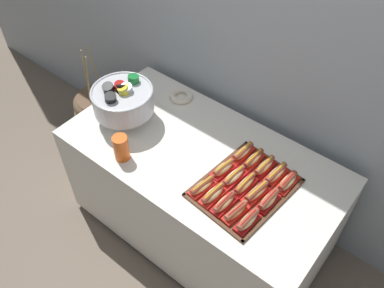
# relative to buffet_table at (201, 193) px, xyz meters

# --- Properties ---
(ground_plane) EXTENTS (10.00, 10.00, 0.00)m
(ground_plane) POSITION_rel_buffet_table_xyz_m (0.00, 0.00, -0.40)
(ground_plane) COLOR #7A6B5B
(back_wall) EXTENTS (6.00, 0.10, 2.60)m
(back_wall) POSITION_rel_buffet_table_xyz_m (0.00, 0.52, 0.90)
(back_wall) COLOR #9EA8B2
(back_wall) RESTS_ON ground_plane
(buffet_table) EXTENTS (1.61, 0.84, 0.77)m
(buffet_table) POSITION_rel_buffet_table_xyz_m (0.00, 0.00, 0.00)
(buffet_table) COLOR white
(buffet_table) RESTS_ON ground_plane
(floor_vase) EXTENTS (0.49, 0.49, 0.93)m
(floor_vase) POSITION_rel_buffet_table_xyz_m (-1.10, 0.17, -0.16)
(floor_vase) COLOR brown
(floor_vase) RESTS_ON ground_plane
(serving_tray) EXTENTS (0.45, 0.56, 0.01)m
(serving_tray) POSITION_rel_buffet_table_xyz_m (0.32, -0.05, 0.37)
(serving_tray) COLOR #56331E
(serving_tray) RESTS_ON buffet_table
(hot_dog_0) EXTENTS (0.08, 0.17, 0.06)m
(hot_dog_0) POSITION_rel_buffet_table_xyz_m (0.16, -0.20, 0.40)
(hot_dog_0) COLOR red
(hot_dog_0) RESTS_ON serving_tray
(hot_dog_1) EXTENTS (0.08, 0.17, 0.06)m
(hot_dog_1) POSITION_rel_buffet_table_xyz_m (0.23, -0.21, 0.40)
(hot_dog_1) COLOR red
(hot_dog_1) RESTS_ON serving_tray
(hot_dog_2) EXTENTS (0.07, 0.16, 0.06)m
(hot_dog_2) POSITION_rel_buffet_table_xyz_m (0.31, -0.21, 0.40)
(hot_dog_2) COLOR #B21414
(hot_dog_2) RESTS_ON serving_tray
(hot_dog_3) EXTENTS (0.08, 0.16, 0.06)m
(hot_dog_3) POSITION_rel_buffet_table_xyz_m (0.38, -0.22, 0.40)
(hot_dog_3) COLOR red
(hot_dog_3) RESTS_ON serving_tray
(hot_dog_4) EXTENTS (0.07, 0.16, 0.06)m
(hot_dog_4) POSITION_rel_buffet_table_xyz_m (0.46, -0.23, 0.40)
(hot_dog_4) COLOR #B21414
(hot_dog_4) RESTS_ON serving_tray
(hot_dog_5) EXTENTS (0.08, 0.16, 0.06)m
(hot_dog_5) POSITION_rel_buffet_table_xyz_m (0.17, -0.04, 0.40)
(hot_dog_5) COLOR red
(hot_dog_5) RESTS_ON serving_tray
(hot_dog_6) EXTENTS (0.08, 0.17, 0.06)m
(hot_dog_6) POSITION_rel_buffet_table_xyz_m (0.25, -0.04, 0.40)
(hot_dog_6) COLOR red
(hot_dog_6) RESTS_ON serving_tray
(hot_dog_7) EXTENTS (0.07, 0.18, 0.06)m
(hot_dog_7) POSITION_rel_buffet_table_xyz_m (0.32, -0.05, 0.40)
(hot_dog_7) COLOR #B21414
(hot_dog_7) RESTS_ON serving_tray
(hot_dog_8) EXTENTS (0.09, 0.19, 0.06)m
(hot_dog_8) POSITION_rel_buffet_table_xyz_m (0.40, -0.06, 0.40)
(hot_dog_8) COLOR red
(hot_dog_8) RESTS_ON serving_tray
(hot_dog_9) EXTENTS (0.07, 0.16, 0.06)m
(hot_dog_9) POSITION_rel_buffet_table_xyz_m (0.47, -0.06, 0.40)
(hot_dog_9) COLOR #B21414
(hot_dog_9) RESTS_ON serving_tray
(hot_dog_10) EXTENTS (0.07, 0.17, 0.06)m
(hot_dog_10) POSITION_rel_buffet_table_xyz_m (0.19, 0.13, 0.40)
(hot_dog_10) COLOR red
(hot_dog_10) RESTS_ON serving_tray
(hot_dog_11) EXTENTS (0.07, 0.17, 0.06)m
(hot_dog_11) POSITION_rel_buffet_table_xyz_m (0.26, 0.12, 0.40)
(hot_dog_11) COLOR red
(hot_dog_11) RESTS_ON serving_tray
(hot_dog_12) EXTENTS (0.07, 0.17, 0.06)m
(hot_dog_12) POSITION_rel_buffet_table_xyz_m (0.34, 0.12, 0.40)
(hot_dog_12) COLOR #B21414
(hot_dog_12) RESTS_ON serving_tray
(hot_dog_13) EXTENTS (0.08, 0.18, 0.06)m
(hot_dog_13) POSITION_rel_buffet_table_xyz_m (0.41, 0.11, 0.40)
(hot_dog_13) COLOR red
(hot_dog_13) RESTS_ON serving_tray
(hot_dog_14) EXTENTS (0.07, 0.16, 0.06)m
(hot_dog_14) POSITION_rel_buffet_table_xyz_m (0.49, 0.10, 0.40)
(hot_dog_14) COLOR red
(hot_dog_14) RESTS_ON serving_tray
(punch_bowl) EXTENTS (0.37, 0.37, 0.27)m
(punch_bowl) POSITION_rel_buffet_table_xyz_m (-0.54, -0.06, 0.52)
(punch_bowl) COLOR silver
(punch_bowl) RESTS_ON buffet_table
(cup_stack) EXTENTS (0.09, 0.09, 0.16)m
(cup_stack) POSITION_rel_buffet_table_xyz_m (-0.33, -0.30, 0.44)
(cup_stack) COLOR #EA5B19
(cup_stack) RESTS_ON buffet_table
(donut) EXTENTS (0.15, 0.15, 0.04)m
(donut) POSITION_rel_buffet_table_xyz_m (-0.40, 0.30, 0.38)
(donut) COLOR silver
(donut) RESTS_ON buffet_table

